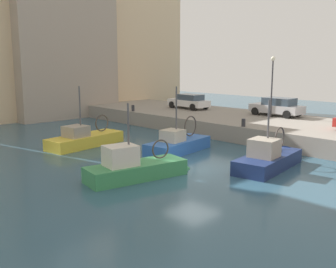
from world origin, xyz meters
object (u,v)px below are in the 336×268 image
(parked_car_white, at_px, (189,101))
(quay_streetlamp, at_px, (272,76))
(mooring_bollard_mid, at_px, (133,108))
(fishing_boat_blue, at_px, (181,149))
(fishing_boat_green, at_px, (141,174))
(parked_car_silver, at_px, (277,107))
(fishing_boat_navy, at_px, (271,164))
(mooring_bollard_south, at_px, (243,123))
(fishing_boat_yellow, at_px, (89,144))

(parked_car_white, bearing_deg, quay_streetlamp, -85.96)
(mooring_bollard_mid, height_order, quay_streetlamp, quay_streetlamp)
(fishing_boat_blue, distance_m, fishing_boat_green, 6.27)
(parked_car_silver, relative_size, quay_streetlamp, 0.90)
(fishing_boat_green, xyz_separation_m, parked_car_silver, (16.97, 2.56, 1.80))
(fishing_boat_navy, bearing_deg, fishing_boat_blue, 95.75)
(fishing_boat_green, xyz_separation_m, mooring_bollard_south, (10.39, 1.28, 1.31))
(mooring_bollard_south, bearing_deg, mooring_bollard_mid, 90.00)
(fishing_boat_navy, distance_m, fishing_boat_yellow, 12.30)
(fishing_boat_yellow, xyz_separation_m, mooring_bollard_south, (7.98, -6.98, 1.36))
(fishing_boat_blue, bearing_deg, fishing_boat_yellow, 120.23)
(fishing_boat_navy, distance_m, mooring_bollard_mid, 17.25)
(fishing_boat_blue, relative_size, mooring_bollard_south, 10.64)
(parked_car_white, xyz_separation_m, quay_streetlamp, (0.60, -8.46, 2.55))
(fishing_boat_green, xyz_separation_m, fishing_boat_yellow, (2.42, 8.26, -0.05))
(fishing_boat_green, height_order, fishing_boat_navy, fishing_boat_green)
(fishing_boat_blue, xyz_separation_m, parked_car_white, (9.78, 8.39, 1.80))
(parked_car_white, distance_m, mooring_bollard_south, 11.03)
(fishing_boat_yellow, height_order, mooring_bollard_south, fishing_boat_yellow)
(fishing_boat_navy, relative_size, mooring_bollard_mid, 10.83)
(fishing_boat_green, distance_m, parked_car_silver, 17.25)
(parked_car_silver, bearing_deg, mooring_bollard_mid, 121.52)
(quay_streetlamp, bearing_deg, fishing_boat_yellow, 157.47)
(fishing_boat_navy, height_order, mooring_bollard_south, fishing_boat_navy)
(parked_car_silver, xyz_separation_m, mooring_bollard_south, (-6.57, -1.28, -0.49))
(fishing_boat_green, bearing_deg, parked_car_silver, 8.59)
(mooring_bollard_south, distance_m, quay_streetlamp, 6.52)
(fishing_boat_blue, height_order, parked_car_white, fishing_boat_blue)
(fishing_boat_blue, distance_m, mooring_bollard_south, 5.12)
(parked_car_white, xyz_separation_m, mooring_bollard_mid, (-5.05, 2.21, -0.43))
(quay_streetlamp, bearing_deg, fishing_boat_blue, 179.56)
(parked_car_white, relative_size, mooring_bollard_south, 7.77)
(parked_car_white, bearing_deg, mooring_bollard_mid, 156.38)
(parked_car_silver, bearing_deg, fishing_boat_navy, -150.76)
(fishing_boat_yellow, bearing_deg, parked_car_white, 12.18)
(fishing_boat_blue, xyz_separation_m, mooring_bollard_mid, (4.73, 10.59, 1.36))
(fishing_boat_navy, bearing_deg, mooring_bollard_mid, 76.16)
(parked_car_white, relative_size, parked_car_silver, 0.98)
(mooring_bollard_south, bearing_deg, fishing_boat_green, -172.99)
(fishing_boat_blue, distance_m, mooring_bollard_mid, 11.68)
(fishing_boat_yellow, distance_m, parked_car_white, 13.45)
(parked_car_silver, bearing_deg, parked_car_white, 100.14)
(parked_car_white, distance_m, mooring_bollard_mid, 5.53)
(fishing_boat_navy, relative_size, fishing_boat_yellow, 0.93)
(fishing_boat_green, bearing_deg, parked_car_white, 35.63)
(parked_car_silver, height_order, quay_streetlamp, quay_streetlamp)
(fishing_boat_navy, relative_size, parked_car_white, 1.39)
(mooring_bollard_mid, bearing_deg, quay_streetlamp, -62.11)
(fishing_boat_yellow, relative_size, mooring_bollard_mid, 11.68)
(quay_streetlamp, bearing_deg, fishing_boat_navy, -148.32)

